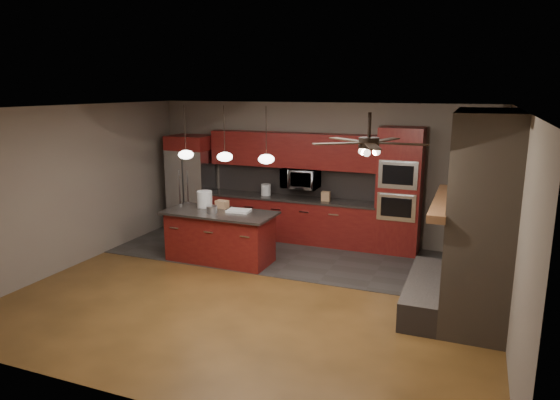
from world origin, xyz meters
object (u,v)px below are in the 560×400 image
at_px(white_bucket, 205,199).
at_px(counter_bucket, 266,190).
at_px(refrigerator, 192,183).
at_px(kitchen_island, 220,236).
at_px(microwave, 301,178).
at_px(paint_tray, 239,211).
at_px(counter_box, 326,196).
at_px(cardboard_box, 222,204).
at_px(oven_tower, 399,191).
at_px(paint_can, 212,209).

bearing_deg(white_bucket, counter_bucket, 67.75).
xyz_separation_m(refrigerator, kitchen_island, (1.54, -1.61, -0.58)).
bearing_deg(kitchen_island, microwave, 63.23).
relative_size(paint_tray, counter_box, 2.18).
bearing_deg(counter_box, paint_tray, -132.01).
bearing_deg(cardboard_box, oven_tower, 28.32).
distance_m(microwave, refrigerator, 2.48).
relative_size(oven_tower, refrigerator, 1.14).
xyz_separation_m(microwave, white_bucket, (-1.35, -1.52, -0.23)).
height_order(kitchen_island, cardboard_box, cardboard_box).
bearing_deg(white_bucket, counter_box, 36.66).
bearing_deg(paint_tray, white_bucket, 166.98).
bearing_deg(oven_tower, counter_bucket, 179.84).
distance_m(paint_tray, cardboard_box, 0.45).
distance_m(microwave, paint_can, 2.14).
xyz_separation_m(cardboard_box, counter_box, (1.58, 1.36, 0.00)).
xyz_separation_m(oven_tower, paint_can, (-2.98, -1.81, -0.21)).
bearing_deg(paint_can, refrigerator, 130.15).
height_order(white_bucket, paint_can, white_bucket).
bearing_deg(paint_tray, kitchen_island, -164.54).
xyz_separation_m(kitchen_island, counter_bucket, (0.18, 1.70, 0.55)).
xyz_separation_m(paint_can, cardboard_box, (-0.02, 0.41, 0.01)).
bearing_deg(paint_tray, refrigerator, 136.10).
relative_size(refrigerator, paint_can, 10.79).
bearing_deg(white_bucket, refrigerator, 128.85).
xyz_separation_m(paint_can, counter_box, (1.56, 1.77, 0.01)).
height_order(paint_tray, cardboard_box, cardboard_box).
height_order(microwave, kitchen_island, microwave).
xyz_separation_m(kitchen_island, counter_box, (1.49, 1.65, 0.53)).
relative_size(refrigerator, kitchen_island, 1.03).
bearing_deg(counter_bucket, oven_tower, -0.16).
bearing_deg(paint_tray, paint_can, -153.91).
height_order(microwave, counter_box, microwave).
bearing_deg(oven_tower, microwave, 178.34).
distance_m(paint_can, counter_box, 2.36).
bearing_deg(cardboard_box, paint_can, -84.27).
xyz_separation_m(cardboard_box, counter_bucket, (0.27, 1.41, 0.03)).
bearing_deg(microwave, white_bucket, -131.51).
relative_size(oven_tower, paint_can, 12.30).
relative_size(oven_tower, counter_bucket, 10.28).
bearing_deg(oven_tower, white_bucket, -156.22).
distance_m(oven_tower, refrigerator, 4.44).
distance_m(microwave, counter_bucket, 0.80).
distance_m(kitchen_island, counter_box, 2.28).
xyz_separation_m(oven_tower, paint_tray, (-2.57, -1.57, -0.25)).
bearing_deg(paint_tray, oven_tower, 26.02).
distance_m(white_bucket, counter_bucket, 1.59).
relative_size(refrigerator, counter_box, 11.33).
distance_m(white_bucket, paint_can, 0.50).
relative_size(microwave, paint_tray, 1.82).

